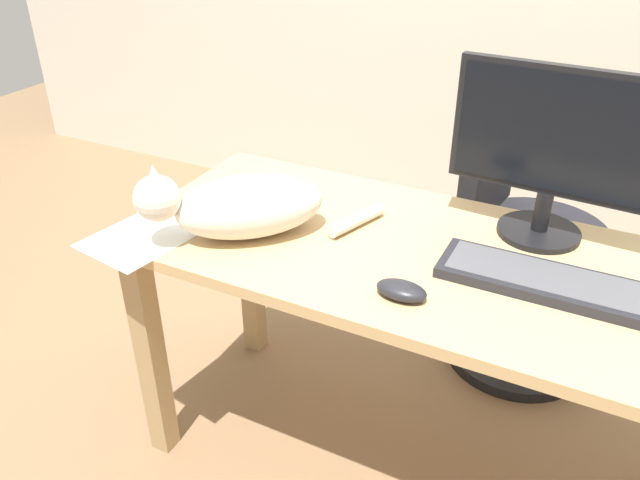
{
  "coord_description": "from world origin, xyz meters",
  "views": [
    {
      "loc": [
        0.34,
        -1.24,
        1.5
      ],
      "look_at": [
        -0.21,
        -0.15,
        0.78
      ],
      "focal_mm": 35.4,
      "sensor_mm": 36.0,
      "label": 1
    }
  ],
  "objects": [
    {
      "name": "computer_mouse",
      "position": [
        -0.0,
        -0.2,
        0.74
      ],
      "size": [
        0.11,
        0.06,
        0.04
      ],
      "primitive_type": "ellipsoid",
      "color": "#232328",
      "rests_on": "desk"
    },
    {
      "name": "desk",
      "position": [
        0.0,
        0.0,
        0.61
      ],
      "size": [
        1.48,
        0.64,
        0.72
      ],
      "color": "tan",
      "rests_on": "ground_plane"
    },
    {
      "name": "keyboard",
      "position": [
        0.26,
        -0.02,
        0.74
      ],
      "size": [
        0.44,
        0.15,
        0.03
      ],
      "color": "#232328",
      "rests_on": "desk"
    },
    {
      "name": "cat",
      "position": [
        -0.44,
        -0.12,
        0.8
      ],
      "size": [
        0.48,
        0.44,
        0.2
      ],
      "color": "silver",
      "rests_on": "desk"
    },
    {
      "name": "paper_sheet",
      "position": [
        -0.65,
        -0.23,
        0.72
      ],
      "size": [
        0.25,
        0.33,
        0.0
      ],
      "primitive_type": "cube",
      "rotation": [
        0.0,
        0.0,
        -0.16
      ],
      "color": "white",
      "rests_on": "desk"
    },
    {
      "name": "office_chair",
      "position": [
        0.12,
        0.63,
        0.4
      ],
      "size": [
        0.48,
        0.48,
        0.92
      ],
      "color": "black",
      "rests_on": "ground_plane"
    },
    {
      "name": "ground_plane",
      "position": [
        0.0,
        0.0,
        0.0
      ],
      "size": [
        8.0,
        8.0,
        0.0
      ],
      "primitive_type": "plane",
      "color": "#846647"
    },
    {
      "name": "monitor",
      "position": [
        0.21,
        0.21,
        0.95
      ],
      "size": [
        0.48,
        0.2,
        0.41
      ],
      "color": "black",
      "rests_on": "desk"
    }
  ]
}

